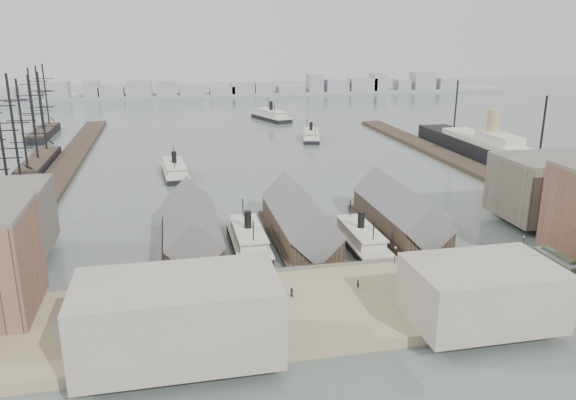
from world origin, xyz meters
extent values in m
plane|color=#4D5955|center=(0.00, 0.00, 0.00)|extent=(900.00, 900.00, 0.00)
cube|color=gray|center=(0.00, -20.00, 1.00)|extent=(180.00, 30.00, 2.00)
cube|color=#59544C|center=(0.00, -5.20, 1.15)|extent=(180.00, 1.20, 2.30)
cube|color=#2D231C|center=(-68.00, 100.00, 0.80)|extent=(10.00, 220.00, 1.60)
cube|color=#2D231C|center=(78.00, 90.00, 0.80)|extent=(10.00, 180.00, 1.60)
cube|color=#2D231C|center=(-26.00, 16.00, 0.60)|extent=(14.00, 42.00, 1.20)
cube|color=#2D231C|center=(-26.00, 17.00, 3.70)|extent=(12.00, 36.00, 5.00)
cube|color=#59595B|center=(-26.00, 17.00, 6.30)|extent=(12.60, 37.00, 12.60)
cube|color=#2D231C|center=(0.00, 16.00, 0.60)|extent=(14.00, 42.00, 1.20)
cube|color=#2D231C|center=(0.00, 17.00, 3.70)|extent=(12.00, 36.00, 5.00)
cube|color=#59595B|center=(0.00, 17.00, 6.30)|extent=(12.60, 37.00, 12.60)
cube|color=#2D231C|center=(26.00, 16.00, 0.60)|extent=(14.00, 42.00, 1.20)
cube|color=#2D231C|center=(26.00, 17.00, 3.70)|extent=(12.00, 36.00, 5.00)
cube|color=#59595B|center=(26.00, 17.00, 6.30)|extent=(12.60, 37.00, 12.60)
cube|color=#60564C|center=(68.00, 15.00, 9.50)|extent=(28.00, 20.00, 15.00)
cube|color=gray|center=(20.00, -32.00, 7.00)|extent=(24.00, 16.00, 10.00)
cube|color=gray|center=(-30.00, -32.00, 8.00)|extent=(30.00, 16.00, 12.00)
cylinder|color=black|center=(-45.00, -7.00, 3.80)|extent=(0.16, 0.16, 3.60)
sphere|color=beige|center=(-45.00, -7.00, 5.70)|extent=(0.44, 0.44, 0.44)
cylinder|color=black|center=(-15.00, -7.00, 3.80)|extent=(0.16, 0.16, 3.60)
sphere|color=beige|center=(-15.00, -7.00, 5.70)|extent=(0.44, 0.44, 0.44)
cylinder|color=black|center=(15.00, -7.00, 3.80)|extent=(0.16, 0.16, 3.60)
sphere|color=beige|center=(15.00, -7.00, 5.70)|extent=(0.44, 0.44, 0.44)
cylinder|color=black|center=(45.00, -7.00, 3.80)|extent=(0.16, 0.16, 3.60)
sphere|color=beige|center=(45.00, -7.00, 5.70)|extent=(0.44, 0.44, 0.44)
cube|color=gray|center=(0.00, 340.00, 1.00)|extent=(500.00, 40.00, 2.00)
cube|color=gray|center=(-145.16, 330.00, 5.14)|extent=(20.65, 14.00, 10.28)
cube|color=gray|center=(-123.57, 330.00, 3.62)|extent=(14.71, 14.00, 7.23)
cube|color=gray|center=(-107.98, 330.00, 6.62)|extent=(17.63, 14.00, 13.23)
cube|color=gray|center=(-83.49, 330.00, 6.79)|extent=(10.74, 14.00, 13.58)
cube|color=gray|center=(-69.86, 330.00, 4.32)|extent=(18.06, 14.00, 8.64)
cube|color=gray|center=(-49.92, 330.00, 6.64)|extent=(18.55, 14.00, 13.29)
cube|color=gray|center=(-29.70, 330.00, 6.24)|extent=(15.33, 14.00, 12.47)
cube|color=gray|center=(-11.29, 330.00, 4.36)|extent=(17.56, 14.00, 8.72)
cube|color=gray|center=(11.96, 330.00, 3.82)|extent=(18.76, 14.00, 7.63)
cube|color=gray|center=(27.85, 330.00, 5.17)|extent=(17.61, 14.00, 10.35)
cube|color=gray|center=(44.04, 330.00, 5.15)|extent=(13.38, 14.00, 10.30)
cube|color=gray|center=(65.61, 330.00, 3.38)|extent=(20.73, 14.00, 6.75)
cube|color=gray|center=(85.69, 330.00, 7.79)|extent=(11.51, 14.00, 15.57)
cube|color=gray|center=(103.47, 330.00, 5.63)|extent=(18.17, 14.00, 11.26)
cube|color=gray|center=(125.20, 330.00, 5.92)|extent=(21.81, 14.00, 11.83)
cube|color=gray|center=(139.05, 330.00, 7.75)|extent=(11.12, 14.00, 15.50)
cube|color=gray|center=(159.69, 330.00, 5.14)|extent=(10.90, 14.00, 10.29)
cube|color=gray|center=(177.90, 330.00, 7.86)|extent=(17.95, 14.00, 15.72)
cube|color=gray|center=(197.92, 330.00, 5.26)|extent=(14.21, 14.00, 10.51)
cube|color=black|center=(-13.00, 13.86, 0.85)|extent=(7.53, 26.34, 1.69)
cube|color=beige|center=(-13.00, 13.86, 2.07)|extent=(7.90, 26.34, 0.47)
cube|color=beige|center=(-13.00, 13.86, 3.39)|extent=(6.12, 18.82, 2.07)
cube|color=beige|center=(-13.00, 13.86, 4.70)|extent=(6.59, 20.70, 0.38)
cylinder|color=black|center=(-13.00, 13.86, 6.77)|extent=(1.69, 1.69, 4.23)
cylinder|color=black|center=(-13.00, 22.33, 6.59)|extent=(0.28, 0.28, 5.65)
cylinder|color=black|center=(-13.00, 5.40, 6.59)|extent=(0.28, 0.28, 5.65)
cube|color=black|center=(13.00, 8.93, 0.82)|extent=(7.26, 25.42, 1.63)
cube|color=beige|center=(13.00, 8.93, 2.00)|extent=(7.63, 25.42, 0.45)
cube|color=beige|center=(13.00, 8.93, 3.27)|extent=(5.90, 18.15, 2.00)
cube|color=beige|center=(13.00, 8.93, 4.54)|extent=(6.35, 19.97, 0.36)
cylinder|color=black|center=(13.00, 8.93, 6.54)|extent=(1.63, 1.63, 4.08)
cylinder|color=black|center=(13.00, 17.10, 6.35)|extent=(0.27, 0.27, 5.45)
cylinder|color=black|center=(13.00, 0.76, 6.35)|extent=(0.27, 0.27, 5.45)
cube|color=black|center=(-28.57, 85.57, 0.84)|extent=(9.51, 26.78, 1.69)
cube|color=beige|center=(-28.57, 85.57, 2.06)|extent=(9.88, 26.81, 0.47)
cube|color=beige|center=(-28.57, 85.57, 3.38)|extent=(7.53, 19.18, 2.06)
cube|color=beige|center=(-28.57, 85.57, 4.69)|extent=(8.14, 21.09, 0.38)
cylinder|color=black|center=(-28.57, 85.57, 6.76)|extent=(1.69, 1.69, 4.22)
cylinder|color=black|center=(-28.57, 94.02, 6.57)|extent=(0.28, 0.28, 5.63)
cylinder|color=black|center=(-28.57, 77.13, 6.57)|extent=(0.28, 0.28, 5.63)
cube|color=black|center=(34.69, 141.45, 0.79)|extent=(12.12, 25.50, 1.58)
cube|color=beige|center=(34.69, 141.45, 1.93)|extent=(12.46, 25.58, 0.44)
cube|color=beige|center=(34.69, 141.45, 3.16)|extent=(9.33, 18.36, 1.93)
cube|color=beige|center=(34.69, 141.45, 4.39)|extent=(10.13, 20.17, 0.35)
cylinder|color=black|center=(34.69, 141.45, 6.32)|extent=(1.58, 1.58, 3.95)
cylinder|color=black|center=(34.69, 149.35, 6.14)|extent=(0.26, 0.26, 5.27)
cylinder|color=black|center=(34.69, 133.55, 6.14)|extent=(0.26, 0.26, 5.27)
cube|color=black|center=(27.22, 203.39, 1.01)|extent=(18.90, 32.74, 2.03)
cube|color=beige|center=(27.22, 203.39, 2.48)|extent=(19.32, 32.89, 0.56)
cube|color=beige|center=(27.22, 203.39, 4.05)|extent=(14.33, 23.67, 2.48)
cube|color=beige|center=(27.22, 203.39, 5.63)|extent=(15.61, 25.99, 0.45)
cylinder|color=black|center=(27.22, 203.39, 8.11)|extent=(2.03, 2.03, 5.07)
cylinder|color=black|center=(27.22, 213.53, 7.88)|extent=(0.34, 0.34, 6.76)
cylinder|color=black|center=(27.22, 193.26, 7.88)|extent=(0.34, 0.34, 6.76)
cube|color=black|center=(-76.37, 54.67, 1.79)|extent=(8.93, 61.52, 3.57)
cube|color=#2D231C|center=(-76.37, 54.67, 3.87)|extent=(8.43, 55.37, 0.60)
cylinder|color=black|center=(-76.37, 61.84, 19.84)|extent=(0.79, 0.79, 33.74)
cylinder|color=black|center=(-76.37, 76.20, 19.84)|extent=(0.79, 0.79, 33.74)
cube|color=black|center=(-77.70, 108.81, 1.65)|extent=(8.25, 47.65, 3.30)
cube|color=#2D231C|center=(-77.70, 108.81, 3.57)|extent=(7.79, 42.88, 0.55)
cylinder|color=black|center=(-77.70, 92.13, 18.33)|extent=(0.73, 0.73, 31.16)
cylinder|color=black|center=(-77.70, 108.81, 18.33)|extent=(0.73, 0.73, 31.16)
cylinder|color=black|center=(-77.70, 125.48, 18.33)|extent=(0.73, 0.73, 31.16)
cube|color=black|center=(-88.56, 175.80, 1.62)|extent=(8.11, 45.04, 3.24)
cube|color=#2D231C|center=(-88.56, 175.80, 3.51)|extent=(7.66, 40.54, 0.54)
cylinder|color=black|center=(-88.56, 160.03, 18.02)|extent=(0.72, 0.72, 30.63)
cylinder|color=black|center=(-88.56, 175.80, 18.02)|extent=(0.72, 0.72, 30.63)
cylinder|color=black|center=(-88.56, 191.56, 18.02)|extent=(0.72, 0.72, 30.63)
cube|color=black|center=(92.00, 84.34, 3.17)|extent=(13.73, 100.36, 6.34)
cube|color=beige|center=(92.00, 84.34, 7.40)|extent=(11.62, 58.10, 2.11)
cube|color=beige|center=(92.00, 79.05, 10.04)|extent=(8.45, 21.13, 3.17)
cylinder|color=tan|center=(92.00, 84.34, 14.79)|extent=(4.65, 4.65, 10.56)
cube|color=black|center=(44.67, -18.75, 2.43)|extent=(2.62, 10.14, 0.85)
cube|color=#353D2D|center=(44.67, -18.75, 4.24)|extent=(2.73, 10.67, 2.77)
cube|color=#59595B|center=(44.67, -18.75, 5.78)|extent=(2.95, 11.10, 0.32)
imported|color=black|center=(-30.68, -12.61, 2.78)|extent=(1.67, 1.56, 1.55)
cube|color=#3F2D21|center=(-33.20, -13.25, 2.90)|extent=(2.89, 2.09, 0.25)
cylinder|color=black|center=(-33.03, -13.92, 2.55)|extent=(1.09, 0.35, 1.10)
cylinder|color=black|center=(-33.37, -12.57, 2.55)|extent=(1.09, 0.35, 1.10)
imported|color=black|center=(-16.65, -21.94, 2.84)|extent=(1.99, 0.92, 1.67)
cube|color=#3F2D21|center=(-19.25, -21.96, 2.90)|extent=(2.61, 1.53, 0.25)
cylinder|color=black|center=(-19.25, -22.66, 2.55)|extent=(1.10, 0.09, 1.10)
cylinder|color=black|center=(-19.26, -21.26, 2.55)|extent=(1.10, 0.09, 1.10)
imported|color=black|center=(14.34, -19.62, 2.78)|extent=(1.66, 1.83, 1.56)
cube|color=#3F2D21|center=(11.81, -20.25, 2.90)|extent=(2.89, 2.09, 0.25)
cylinder|color=black|center=(11.98, -20.93, 2.55)|extent=(1.09, 0.35, 1.10)
cylinder|color=black|center=(11.64, -19.57, 2.55)|extent=(1.09, 0.35, 1.10)
imported|color=black|center=(-46.84, -8.31, 2.89)|extent=(0.58, 0.72, 1.77)
imported|color=black|center=(-43.04, -20.44, 2.85)|extent=(0.91, 0.76, 1.70)
imported|color=black|center=(-28.77, -8.00, 2.85)|extent=(1.23, 0.91, 1.70)
imported|color=black|center=(-17.71, -23.90, 2.89)|extent=(1.13, 0.78, 1.77)
imported|color=black|center=(-9.35, -17.10, 2.86)|extent=(0.93, 0.69, 1.73)
imported|color=black|center=(3.71, -16.39, 2.88)|extent=(0.70, 0.78, 1.77)
imported|color=black|center=(26.92, -9.03, 2.90)|extent=(0.76, 0.93, 1.79)
imported|color=black|center=(27.42, -24.18, 2.83)|extent=(1.23, 1.12, 1.66)
imported|color=black|center=(39.93, -15.03, 2.78)|extent=(0.98, 0.58, 1.57)
imported|color=black|center=(-32.67, -16.13, 2.90)|extent=(1.27, 1.32, 1.81)
imported|color=black|center=(-38.31, -8.00, 2.87)|extent=(0.97, 1.27, 1.74)
camera|label=1|loc=(-29.59, -108.69, 49.12)|focal=35.00mm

